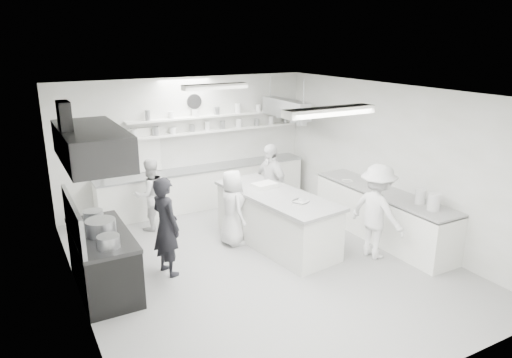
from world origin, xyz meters
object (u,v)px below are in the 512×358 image
stove (104,263)px  cook_stove (166,226)px  back_counter (205,187)px  cook_back (151,195)px  prep_island (276,220)px  right_counter (382,215)px

stove → cook_stove: size_ratio=1.06×
back_counter → cook_back: size_ratio=3.32×
prep_island → cook_stove: bearing=175.8°
cook_stove → right_counter: bearing=-113.1°
back_counter → stove: bearing=-136.0°
cook_stove → stove: bearing=76.5°
right_counter → cook_back: cook_back is taller
cook_back → prep_island: bearing=126.7°
prep_island → cook_back: (-1.88, 1.88, 0.27)m
prep_island → back_counter: bearing=90.1°
back_counter → right_counter: bearing=-55.3°
stove → prep_island: prep_island is taller
back_counter → right_counter: (2.35, -3.40, 0.01)m
back_counter → right_counter: right_counter is taller
stove → cook_back: 2.47m
stove → cook_back: cook_back is taller
cook_back → back_counter: bearing=-161.5°
stove → prep_island: size_ratio=0.68×
right_counter → cook_back: 4.69m
cook_stove → prep_island: bearing=-101.4°
right_counter → cook_stove: cook_stove is taller
back_counter → cook_stove: size_ratio=2.94×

